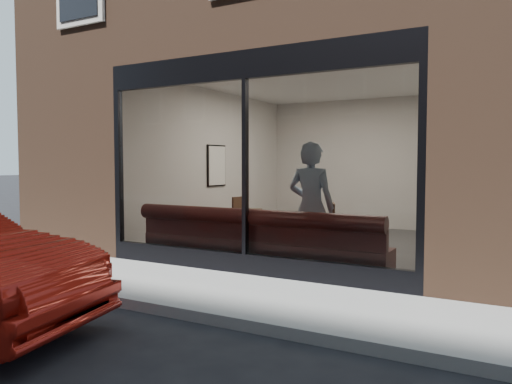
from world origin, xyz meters
The scene contains 21 objects.
ground centered at (0.00, 0.00, 0.00)m, with size 120.00×120.00×0.00m, color black.
sidewalk_near centered at (0.00, 1.00, 0.01)m, with size 40.00×2.00×0.01m, color gray.
kerb_near centered at (0.00, -0.05, 0.06)m, with size 40.00×0.10×0.12m, color gray.
host_building_pier_left centered at (-3.75, 8.00, 1.60)m, with size 2.50×12.00×3.20m, color brown.
host_building_backfill centered at (0.00, 11.00, 1.60)m, with size 5.00×6.00×3.20m, color brown.
cafe_floor centered at (0.00, 5.00, 0.02)m, with size 6.00×6.00×0.00m, color #2D2D30.
cafe_ceiling centered at (0.00, 5.00, 3.19)m, with size 6.00×6.00×0.00m, color white.
cafe_wall_back centered at (0.00, 7.99, 1.60)m, with size 5.00×5.00×0.00m, color beige.
cafe_wall_left centered at (-2.49, 5.00, 1.60)m, with size 6.00×6.00×0.00m, color beige.
cafe_wall_right centered at (2.49, 5.00, 1.60)m, with size 6.00×6.00×0.00m, color beige.
storefront_kick centered at (0.00, 2.05, 0.15)m, with size 5.00×0.10×0.30m, color black.
storefront_header centered at (0.00, 2.05, 3.00)m, with size 5.00×0.10×0.40m, color black.
storefront_mullion centered at (0.00, 2.05, 1.55)m, with size 0.06×0.10×2.50m, color black.
storefront_glass centered at (0.00, 2.02, 1.55)m, with size 4.80×4.80×0.00m, color white.
banquette centered at (0.00, 2.45, 0.23)m, with size 4.00×0.55×0.45m, color #341313.
person centered at (0.77, 2.65, 0.96)m, with size 0.70×0.46×1.92m, color #94AEC8.
cafe_table_left centered at (-0.99, 3.76, 0.74)m, with size 0.55×0.55×0.04m, color #332113.
cafe_table_right centered at (0.45, 3.31, 0.74)m, with size 0.63×0.63×0.04m, color #332113.
cafe_chair_left centered at (-1.63, 4.33, 0.24)m, with size 0.44×0.44×0.04m, color #332113.
cafe_chair_right centered at (0.57, 3.59, 0.24)m, with size 0.45×0.45×0.04m, color #332113.
wall_poster centered at (-2.45, 5.01, 1.56)m, with size 0.02×0.63×0.84m, color white.
Camera 1 is at (3.62, -4.11, 1.60)m, focal length 35.00 mm.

